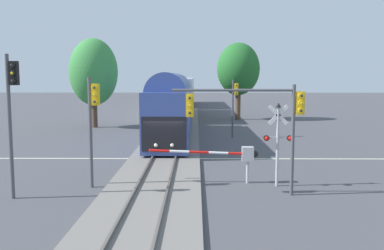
{
  "coord_description": "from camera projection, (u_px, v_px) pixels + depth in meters",
  "views": [
    {
      "loc": [
        1.97,
        -26.93,
        5.23
      ],
      "look_at": [
        1.7,
        1.39,
        2.0
      ],
      "focal_mm": 40.22,
      "sensor_mm": 36.0,
      "label": 1
    }
  ],
  "objects": [
    {
      "name": "ground_plane",
      "position": [
        165.0,
        159.0,
        27.37
      ],
      "size": [
        220.0,
        220.0,
        0.0
      ],
      "primitive_type": "plane",
      "color": "#47474C"
    },
    {
      "name": "road_centre_stripe",
      "position": [
        165.0,
        159.0,
        27.37
      ],
      "size": [
        44.0,
        0.2,
        0.01
      ],
      "color": "beige",
      "rests_on": "ground"
    },
    {
      "name": "railway_track",
      "position": [
        165.0,
        157.0,
        27.36
      ],
      "size": [
        4.4,
        80.0,
        0.32
      ],
      "color": "slate",
      "rests_on": "ground"
    },
    {
      "name": "commuter_train",
      "position": [
        181.0,
        96.0,
        54.49
      ],
      "size": [
        3.04,
        61.11,
        5.16
      ],
      "color": "#384C93",
      "rests_on": "railway_track"
    },
    {
      "name": "crossing_gate_near",
      "position": [
        237.0,
        155.0,
        20.98
      ],
      "size": [
        5.37,
        0.4,
        1.8
      ],
      "color": "#B7B7BC",
      "rests_on": "ground"
    },
    {
      "name": "crossing_signal_mast",
      "position": [
        278.0,
        136.0,
        20.25
      ],
      "size": [
        1.36,
        0.44,
        3.99
      ],
      "color": "#B2B2B7",
      "rests_on": "ground"
    },
    {
      "name": "traffic_signal_far_side",
      "position": [
        235.0,
        99.0,
        36.4
      ],
      "size": [
        0.53,
        0.38,
        4.93
      ],
      "color": "#4C4C51",
      "rests_on": "ground"
    },
    {
      "name": "traffic_signal_median",
      "position": [
        93.0,
        114.0,
        19.9
      ],
      "size": [
        0.53,
        0.38,
        5.18
      ],
      "color": "#4C4C51",
      "rests_on": "ground"
    },
    {
      "name": "traffic_signal_near_right",
      "position": [
        256.0,
        112.0,
        18.56
      ],
      "size": [
        5.73,
        0.38,
        4.88
      ],
      "color": "#4C4C51",
      "rests_on": "ground"
    },
    {
      "name": "traffic_signal_near_left",
      "position": [
        12.0,
        103.0,
        17.99
      ],
      "size": [
        0.53,
        0.38,
        6.15
      ],
      "color": "#4C4C51",
      "rests_on": "ground"
    },
    {
      "name": "elm_centre_background",
      "position": [
        238.0,
        69.0,
        51.24
      ],
      "size": [
        5.08,
        5.08,
        9.19
      ],
      "color": "brown",
      "rests_on": "ground"
    },
    {
      "name": "oak_behind_train",
      "position": [
        94.0,
        72.0,
        43.45
      ],
      "size": [
        4.87,
        4.87,
        9.03
      ],
      "color": "#4C3828",
      "rests_on": "ground"
    }
  ]
}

